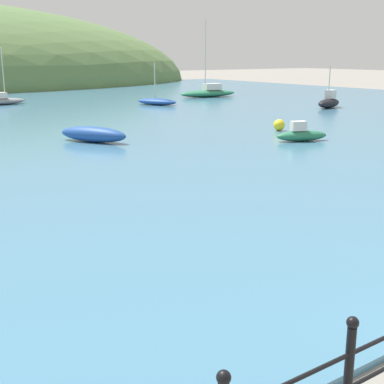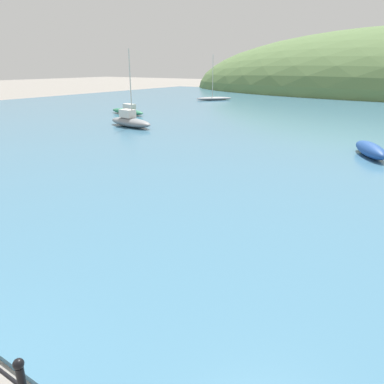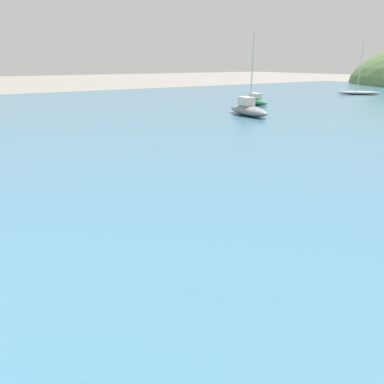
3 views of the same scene
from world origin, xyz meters
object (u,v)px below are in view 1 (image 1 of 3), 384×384
Objects in this scene: boat_mid_harbor at (157,102)px; boat_far_right at (208,92)px; boat_blue_hull at (329,102)px; mooring_buoy at (279,125)px; boat_far_left at (93,134)px; boat_green_fishing at (301,135)px; boat_white_sailboat at (3,100)px.

boat_far_right is (7.27, 3.77, 0.13)m from boat_mid_harbor.
boat_blue_hull is 12.05m from mooring_buoy.
boat_far_left is 8.72m from mooring_buoy.
boat_blue_hull is (11.78, 8.87, 0.12)m from boat_green_fishing.
boat_far_right is at bearing 62.80° from mooring_buoy.
mooring_buoy is at bearing 63.04° from boat_green_fishing.
boat_blue_hull is (17.12, -14.69, 0.09)m from boat_white_sailboat.
boat_mid_harbor is at bearing -36.10° from boat_white_sailboat.
mooring_buoy is at bearing -72.04° from boat_white_sailboat.
boat_white_sailboat is 21.87m from mooring_buoy.
boat_far_left is 1.13× the size of boat_blue_hull.
boat_mid_harbor is at bearing -152.60° from boat_far_right.
boat_far_left is 8.49m from boat_green_fishing.
boat_white_sailboat is at bearing 143.90° from boat_mid_harbor.
boat_white_sailboat is at bearing 170.65° from boat_far_right.
boat_green_fishing is at bearing -116.96° from mooring_buoy.
boat_white_sailboat is 24.16m from boat_green_fishing.
boat_blue_hull reaches higher than boat_green_fishing.
boat_mid_harbor is at bearing 49.77° from boat_far_left.
mooring_buoy is at bearing -98.14° from boat_mid_harbor.
boat_green_fishing is 4.27× the size of mooring_buoy.
boat_green_fishing reaches higher than boat_far_left.
boat_green_fishing is at bearing -117.17° from boat_far_right.
boat_white_sailboat is 7.46× the size of mooring_buoy.
boat_far_right is 2.73× the size of boat_green_fishing.
boat_white_sailboat is at bearing 107.96° from mooring_buoy.
boat_mid_harbor is 17.49m from boat_green_fishing.
mooring_buoy is (-2.06, -14.38, 0.03)m from boat_mid_harbor.
boat_white_sailboat is 1.28× the size of boat_far_left.
boat_far_right is 23.51m from boat_green_fishing.
boat_green_fishing reaches higher than mooring_buoy.
boat_far_left is 0.50× the size of boat_far_right.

